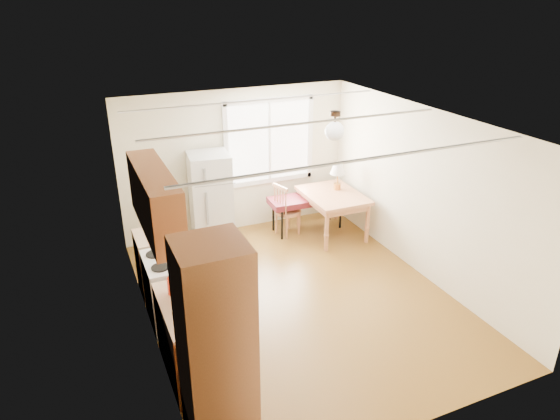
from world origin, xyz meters
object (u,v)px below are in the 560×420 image
bench (307,200)px  chair (284,207)px  refrigerator (211,200)px  dining_table (333,199)px

bench → chair: 0.49m
refrigerator → dining_table: refrigerator is taller
bench → dining_table: bearing=-44.5°
bench → chair: (-0.48, -0.06, -0.03)m
bench → dining_table: (0.31, -0.34, 0.09)m
dining_table → chair: bearing=161.6°
bench → dining_table: dining_table is taller
refrigerator → chair: size_ratio=1.68×
bench → dining_table: 0.47m
refrigerator → bench: refrigerator is taller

